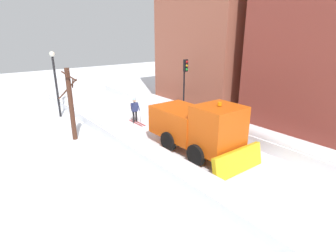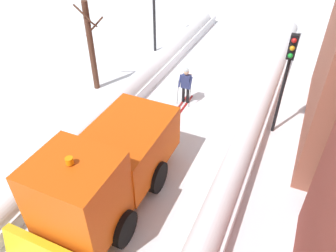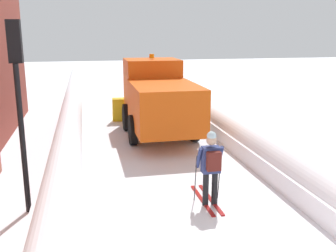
% 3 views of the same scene
% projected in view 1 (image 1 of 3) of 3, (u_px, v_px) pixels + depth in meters
% --- Properties ---
extents(ground_plane, '(80.00, 80.00, 0.00)m').
position_uv_depth(ground_plane, '(209.00, 153.00, 14.69)').
color(ground_plane, white).
extents(snowbank_left, '(1.10, 36.00, 1.14)m').
position_uv_depth(snowbank_left, '(244.00, 132.00, 16.22)').
color(snowbank_left, white).
rests_on(snowbank_left, ground).
extents(snowbank_right, '(1.10, 36.00, 0.97)m').
position_uv_depth(snowbank_right, '(165.00, 161.00, 12.86)').
color(snowbank_right, white).
rests_on(snowbank_right, ground).
extents(plow_truck, '(3.20, 5.98, 3.12)m').
position_uv_depth(plow_truck, '(198.00, 127.00, 14.29)').
color(plow_truck, '#DB510F').
rests_on(plow_truck, ground).
extents(skier, '(0.62, 1.80, 1.81)m').
position_uv_depth(skier, '(135.00, 109.00, 19.35)').
color(skier, black).
rests_on(skier, ground).
extents(traffic_light_pole, '(0.28, 0.42, 4.27)m').
position_uv_depth(traffic_light_pole, '(185.00, 76.00, 20.61)').
color(traffic_light_pole, black).
rests_on(traffic_light_pole, ground).
extents(street_lamp, '(0.40, 0.40, 4.92)m').
position_uv_depth(street_lamp, '(55.00, 76.00, 19.91)').
color(street_lamp, black).
rests_on(street_lamp, ground).
extents(bare_tree_near, '(1.20, 0.91, 4.32)m').
position_uv_depth(bare_tree_near, '(71.00, 104.00, 15.86)').
color(bare_tree_near, '#4E2E20').
rests_on(bare_tree_near, ground).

